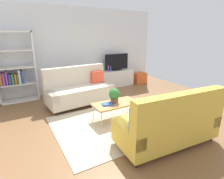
# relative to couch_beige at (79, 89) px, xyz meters

# --- Properties ---
(ground_plane) EXTENTS (7.68, 7.68, 0.00)m
(ground_plane) POSITION_rel_couch_beige_xyz_m (0.47, -1.33, -0.44)
(ground_plane) COLOR brown
(wall_far) EXTENTS (6.40, 0.12, 2.90)m
(wall_far) POSITION_rel_couch_beige_xyz_m (0.47, 1.47, 1.01)
(wall_far) COLOR silver
(wall_far) RESTS_ON ground_plane
(area_rug) EXTENTS (2.90, 2.20, 0.01)m
(area_rug) POSITION_rel_couch_beige_xyz_m (0.34, -1.62, -0.44)
(area_rug) COLOR beige
(area_rug) RESTS_ON ground_plane
(couch_beige) EXTENTS (1.97, 1.01, 1.10)m
(couch_beige) POSITION_rel_couch_beige_xyz_m (0.00, 0.00, 0.00)
(couch_beige) COLOR beige
(couch_beige) RESTS_ON ground_plane
(couch_green) EXTENTS (1.96, 0.98, 1.10)m
(couch_green) POSITION_rel_couch_beige_xyz_m (0.67, -2.84, 0.01)
(couch_green) COLOR gold
(couch_green) RESTS_ON ground_plane
(coffee_table) EXTENTS (1.10, 0.56, 0.42)m
(coffee_table) POSITION_rel_couch_beige_xyz_m (0.39, -1.42, -0.05)
(coffee_table) COLOR #B7844C
(coffee_table) RESTS_ON ground_plane
(tv_console) EXTENTS (1.40, 0.44, 0.64)m
(tv_console) POSITION_rel_couch_beige_xyz_m (1.96, 1.13, -0.12)
(tv_console) COLOR silver
(tv_console) RESTS_ON ground_plane
(tv) EXTENTS (1.00, 0.20, 0.64)m
(tv) POSITION_rel_couch_beige_xyz_m (1.96, 1.11, 0.51)
(tv) COLOR black
(tv) RESTS_ON tv_console
(bookshelf) EXTENTS (1.10, 0.36, 2.10)m
(bookshelf) POSITION_rel_couch_beige_xyz_m (-1.57, 1.15, 0.53)
(bookshelf) COLOR white
(bookshelf) RESTS_ON ground_plane
(storage_trunk) EXTENTS (0.52, 0.40, 0.44)m
(storage_trunk) POSITION_rel_couch_beige_xyz_m (3.06, 1.03, -0.22)
(storage_trunk) COLOR orange
(storage_trunk) RESTS_ON ground_plane
(potted_plant) EXTENTS (0.27, 0.27, 0.35)m
(potted_plant) POSITION_rel_couch_beige_xyz_m (0.38, -1.38, 0.17)
(potted_plant) COLOR brown
(potted_plant) RESTS_ON coffee_table
(table_book_0) EXTENTS (0.27, 0.23, 0.03)m
(table_book_0) POSITION_rel_couch_beige_xyz_m (0.16, -1.43, -0.01)
(table_book_0) COLOR #3359B2
(table_book_0) RESTS_ON coffee_table
(vase_0) EXTENTS (0.14, 0.14, 0.18)m
(vase_0) POSITION_rel_couch_beige_xyz_m (1.38, 1.18, 0.29)
(vase_0) COLOR #33B29E
(vase_0) RESTS_ON tv_console
(bottle_0) EXTENTS (0.05, 0.05, 0.24)m
(bottle_0) POSITION_rel_couch_beige_xyz_m (1.57, 1.09, 0.32)
(bottle_0) COLOR purple
(bottle_0) RESTS_ON tv_console
(bottle_1) EXTENTS (0.05, 0.05, 0.19)m
(bottle_1) POSITION_rel_couch_beige_xyz_m (1.67, 1.09, 0.29)
(bottle_1) COLOR #3359B2
(bottle_1) RESTS_ON tv_console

